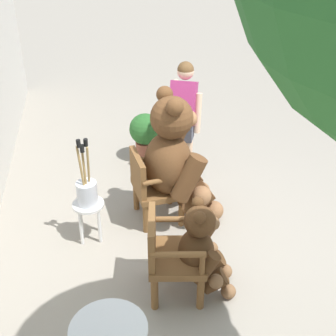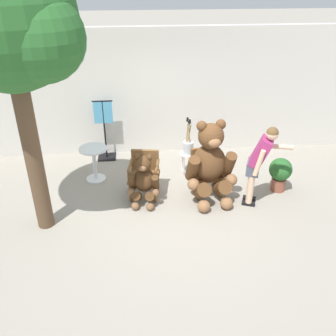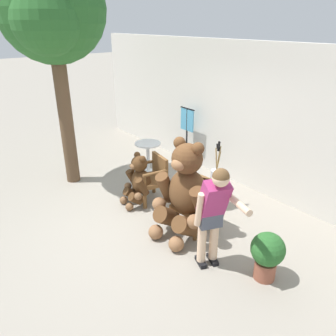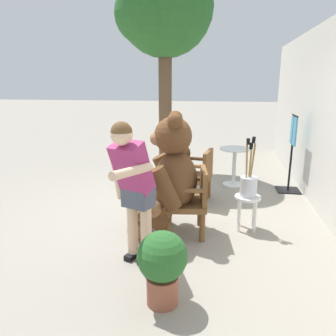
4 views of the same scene
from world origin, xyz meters
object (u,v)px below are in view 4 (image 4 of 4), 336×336
wooden_chair_left (197,174)px  clothing_display_stand (292,152)px  brush_bucket (249,184)px  patio_tree (162,11)px  person_visitor (133,182)px  round_side_table (234,162)px  teddy_bear_small (180,172)px  potted_plant (162,263)px  wooden_chair_right (190,199)px  teddy_bear_large (169,176)px  white_stool (247,204)px

wooden_chair_left → clothing_display_stand: (-0.82, 1.59, 0.26)m
brush_bucket → clothing_display_stand: (-1.75, 0.85, 0.09)m
patio_tree → person_visitor: bearing=5.9°
brush_bucket → round_side_table: 1.93m
teddy_bear_small → person_visitor: (2.04, -0.21, 0.44)m
clothing_display_stand → patio_tree: bearing=-108.3°
teddy_bear_small → potted_plant: size_ratio=1.45×
brush_bucket → round_side_table: bearing=-176.4°
wooden_chair_right → teddy_bear_small: 1.23m
brush_bucket → teddy_bear_small: bearing=-132.7°
teddy_bear_large → potted_plant: teddy_bear_large is taller
brush_bucket → clothing_display_stand: 1.95m
teddy_bear_large → round_side_table: bearing=158.1°
clothing_display_stand → white_stool: bearing=-25.9°
wooden_chair_left → clothing_display_stand: clothing_display_stand is taller
white_stool → clothing_display_stand: clothing_display_stand is taller
wooden_chair_left → brush_bucket: 1.20m
round_side_table → patio_tree: 3.22m
person_visitor → clothing_display_stand: size_ratio=1.14×
teddy_bear_large → brush_bucket: bearing=105.0°
teddy_bear_small → teddy_bear_large: bearing=1.4°
teddy_bear_large → brush_bucket: teddy_bear_large is taller
potted_plant → patio_tree: bearing=-169.5°
patio_tree → round_side_table: bearing=66.6°
person_visitor → white_stool: 1.74m
wooden_chair_left → wooden_chair_right: same height
person_visitor → round_side_table: size_ratio=2.16×
wooden_chair_left → brush_bucket: brush_bucket is taller
teddy_bear_small → person_visitor: bearing=-5.9°
wooden_chair_left → brush_bucket: bearing=38.3°
wooden_chair_right → round_side_table: 2.26m
wooden_chair_left → teddy_bear_large: (1.20, -0.26, 0.30)m
teddy_bear_large → teddy_bear_small: teddy_bear_large is taller
teddy_bear_large → wooden_chair_left: bearing=167.6°
wooden_chair_right → teddy_bear_small: size_ratio=0.87×
potted_plant → clothing_display_stand: bearing=154.0°
teddy_bear_large → clothing_display_stand: size_ratio=1.15×
wooden_chair_right → teddy_bear_large: (0.02, -0.26, 0.30)m
potted_plant → clothing_display_stand: 3.84m
wooden_chair_left → wooden_chair_right: 1.18m
wooden_chair_left → clothing_display_stand: bearing=117.5°
round_side_table → potted_plant: 3.68m
potted_plant → teddy_bear_large: bearing=-173.0°
patio_tree → wooden_chair_right: bearing=17.3°
wooden_chair_right → person_visitor: size_ratio=0.55×
wooden_chair_right → potted_plant: 1.44m
clothing_display_stand → potted_plant: bearing=-26.0°
teddy_bear_large → person_visitor: 0.87m
person_visitor → white_stool: (-1.09, 1.24, -0.56)m
teddy_bear_large → patio_tree: 3.81m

